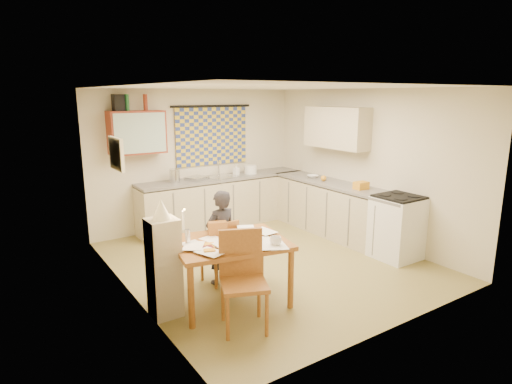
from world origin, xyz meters
TOP-DOWN VIEW (x-y plane):
  - floor at (0.00, 0.00)m, footprint 4.00×4.50m
  - ceiling at (0.00, 0.00)m, footprint 4.00×4.50m
  - wall_back at (0.00, 2.26)m, footprint 4.00×0.02m
  - wall_front at (0.00, -2.26)m, footprint 4.00×0.02m
  - wall_left at (-2.01, 0.00)m, footprint 0.02×4.50m
  - wall_right at (2.01, 0.00)m, footprint 0.02×4.50m
  - window_blind at (0.30, 2.22)m, footprint 1.45×0.03m
  - curtain_rod at (0.30, 2.20)m, footprint 1.60×0.04m
  - wall_cabinet at (-1.15, 2.08)m, footprint 0.90×0.34m
  - wall_cabinet_glass at (-1.15, 1.91)m, footprint 0.84×0.02m
  - upper_cabinet_right at (1.83, 0.55)m, footprint 0.34×1.30m
  - framed_print at (-1.97, 0.40)m, footprint 0.04×0.50m
  - print_canvas at (-1.95, 0.40)m, footprint 0.01×0.42m
  - counter_back at (0.41, 1.95)m, footprint 3.30×0.62m
  - counter_right at (1.70, 0.26)m, footprint 0.62×2.95m
  - stove at (1.70, -0.94)m, footprint 0.62×0.62m
  - sink at (0.36, 1.95)m, footprint 0.67×0.61m
  - tap at (0.38, 2.13)m, footprint 0.04×0.04m
  - dish_rack at (-0.16, 1.95)m, footprint 0.44×0.42m
  - kettle at (-0.58, 1.95)m, footprint 0.20×0.20m
  - mixing_bowl at (0.97, 1.95)m, footprint 0.30×0.30m
  - soap_bottle at (0.68, 2.00)m, footprint 0.14×0.15m
  - bowl at (1.70, 0.97)m, footprint 0.27×0.27m
  - orange_bag at (1.70, -0.20)m, footprint 0.23×0.17m
  - fruit_orange at (1.65, 0.63)m, footprint 0.10×0.10m
  - speaker at (-1.42, 2.08)m, footprint 0.16×0.20m
  - bottle_green at (-1.28, 2.08)m, footprint 0.08×0.08m
  - bottle_brown at (-0.98, 2.08)m, footprint 0.07×0.07m
  - dining_table at (-1.07, -0.77)m, footprint 1.44×1.20m
  - chair_far at (-0.91, -0.23)m, footprint 0.42×0.42m
  - chair_near at (-1.25, -1.36)m, footprint 0.61×0.61m
  - person at (-0.91, -0.26)m, footprint 0.53×0.42m
  - shelf_stand at (-1.84, -0.67)m, footprint 0.32×0.30m
  - lampshade at (-1.84, -0.67)m, footprint 0.20×0.20m
  - letter_rack at (-1.08, -0.49)m, footprint 0.24×0.16m
  - mug at (-0.72, -1.19)m, footprint 0.16×0.16m
  - magazine at (-1.54, -0.92)m, footprint 0.25×0.30m
  - book at (-1.47, -0.78)m, footprint 0.35×0.36m
  - orange_box at (-1.45, -0.99)m, footprint 0.14×0.12m
  - eyeglasses at (-0.99, -1.09)m, footprint 0.14×0.08m
  - candle_holder at (-1.53, -0.63)m, footprint 0.06×0.06m
  - candle at (-1.57, -0.62)m, footprint 0.03×0.03m
  - candle_flame at (-1.55, -0.61)m, footprint 0.02×0.02m
  - papers at (-1.04, -0.88)m, footprint 1.24×1.02m

SIDE VIEW (x-z plane):
  - floor at x=0.00m, z-range -0.02..0.00m
  - chair_far at x=-0.91m, z-range -0.16..0.68m
  - chair_near at x=-1.25m, z-range -0.20..0.83m
  - dining_table at x=-1.07m, z-range 0.00..0.75m
  - counter_right at x=1.70m, z-range -0.01..0.91m
  - counter_back at x=0.41m, z-range -0.01..0.91m
  - stove at x=1.70m, z-range 0.00..0.96m
  - shelf_stand at x=-1.84m, z-range 0.00..1.11m
  - person at x=-0.91m, z-range 0.00..1.23m
  - eyeglasses at x=-0.99m, z-range 0.75..0.77m
  - book at x=-1.47m, z-range 0.75..0.77m
  - magazine at x=-1.54m, z-range 0.75..0.77m
  - papers at x=-1.04m, z-range 0.75..0.78m
  - orange_box at x=-1.45m, z-range 0.75..0.79m
  - mug at x=-0.72m, z-range 0.75..0.85m
  - letter_rack at x=-1.08m, z-range 0.75..0.91m
  - candle_holder at x=-1.53m, z-range 0.75..0.93m
  - sink at x=0.36m, z-range 0.83..0.93m
  - bowl at x=1.70m, z-range 0.92..0.97m
  - dish_rack at x=-0.16m, z-range 0.92..0.98m
  - fruit_orange at x=1.65m, z-range 0.92..1.02m
  - orange_bag at x=1.70m, z-range 0.92..1.04m
  - mixing_bowl at x=0.97m, z-range 0.92..1.08m
  - soap_bottle at x=0.68m, z-range 0.92..1.12m
  - kettle at x=-0.58m, z-range 0.92..1.16m
  - candle at x=-1.57m, z-range 0.93..1.15m
  - tap at x=0.38m, z-range 0.92..1.20m
  - candle_flame at x=-1.55m, z-range 1.15..1.17m
  - lampshade at x=-1.84m, z-range 1.11..1.33m
  - wall_back at x=0.00m, z-range 0.00..2.50m
  - wall_front at x=0.00m, z-range 0.00..2.50m
  - wall_left at x=-2.01m, z-range 0.00..2.50m
  - wall_right at x=2.01m, z-range 0.00..2.50m
  - window_blind at x=0.30m, z-range 1.12..2.17m
  - framed_print at x=-1.97m, z-range 1.50..1.90m
  - print_canvas at x=-1.95m, z-range 1.54..1.86m
  - wall_cabinet at x=-1.15m, z-range 1.45..2.15m
  - wall_cabinet_glass at x=-1.15m, z-range 1.48..2.12m
  - upper_cabinet_right at x=1.83m, z-range 1.50..2.20m
  - curtain_rod at x=0.30m, z-range 2.18..2.22m
  - speaker at x=-1.42m, z-range 2.15..2.41m
  - bottle_green at x=-1.28m, z-range 2.15..2.41m
  - bottle_brown at x=-0.98m, z-range 2.15..2.41m
  - ceiling at x=0.00m, z-range 2.50..2.52m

